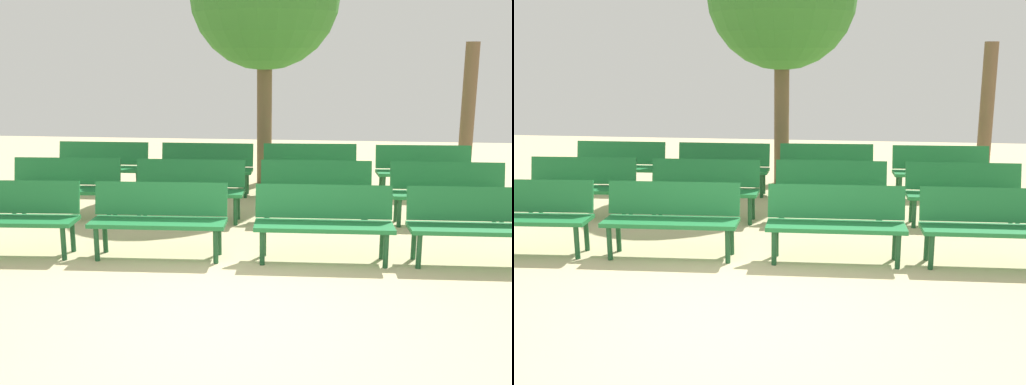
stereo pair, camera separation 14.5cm
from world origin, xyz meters
The scene contains 14 objects.
ground_plane centered at (0.00, 0.00, 0.00)m, with size 24.00×24.00×0.00m, color #CCB789.
bench_r0_c0 centered at (-2.83, 1.46, 0.50)m, with size 1.63×0.59×0.87m.
bench_r0_c1 centered at (-1.03, 1.55, 0.50)m, with size 1.62×0.55×0.87m.
bench_r0_c2 centered at (0.91, 1.61, 0.50)m, with size 1.62×0.54×0.87m.
bench_r0_c3 centered at (2.67, 1.68, 0.50)m, with size 1.62×0.54×0.87m.
bench_r1_c0 centered at (-2.89, 3.15, 0.50)m, with size 1.62×0.57×0.87m.
bench_r1_c1 centered at (-1.03, 3.19, 0.50)m, with size 1.61×0.51×0.87m.
bench_r1_c2 centered at (0.80, 3.31, 0.50)m, with size 1.62×0.54×0.87m.
bench_r1_c3 centered at (2.66, 3.37, 0.50)m, with size 1.61×0.51×0.87m.
bench_r2_c0 centered at (-2.96, 4.86, 0.50)m, with size 1.61×0.51×0.87m.
bench_r2_c1 centered at (-1.10, 4.90, 0.50)m, with size 1.61×0.51×0.87m.
bench_r2_c2 centered at (0.68, 5.02, 0.50)m, with size 1.63×0.58×0.87m.
bench_r2_c3 centered at (2.60, 5.04, 0.50)m, with size 1.62×0.56×0.87m.
tree_1 centered at (3.55, 6.34, 1.30)m, with size 0.25×0.25×2.61m.
Camera 2 is at (0.99, -5.17, 2.34)m, focal length 42.21 mm.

